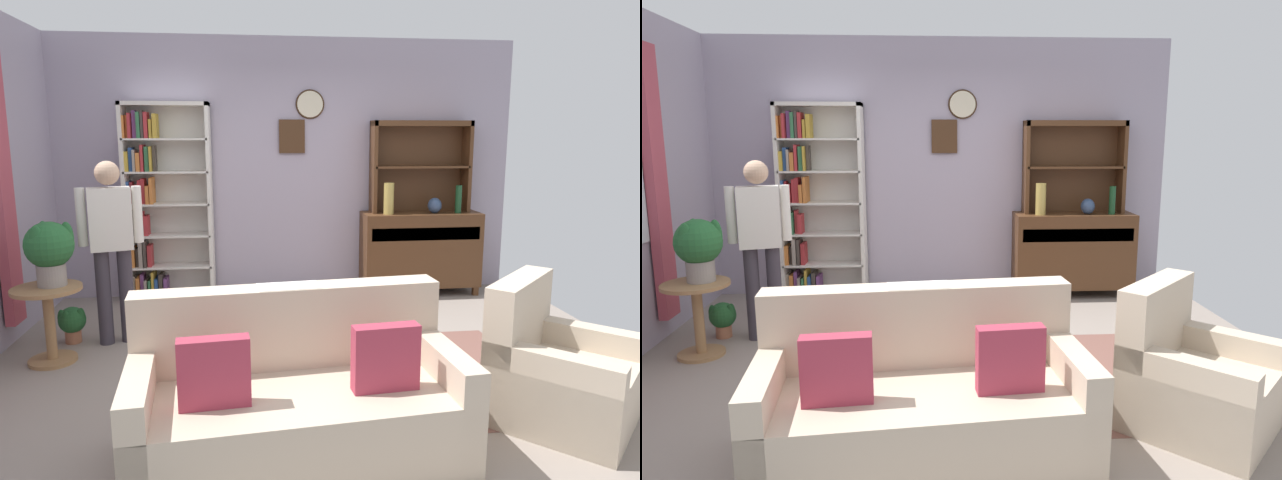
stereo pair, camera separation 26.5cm
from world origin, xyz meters
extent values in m
cube|color=gray|center=(0.00, 0.00, -0.01)|extent=(5.40, 4.60, 0.02)
cube|color=#A399AD|center=(0.00, 2.13, 1.40)|extent=(5.00, 0.06, 2.80)
cylinder|color=beige|center=(0.22, 2.08, 2.09)|extent=(0.28, 0.03, 0.28)
torus|color=#382314|center=(0.22, 2.08, 2.09)|extent=(0.31, 0.02, 0.31)
cube|color=#422816|center=(0.02, 2.08, 1.75)|extent=(0.28, 0.03, 0.36)
cube|color=#B24756|center=(-2.44, 0.71, 1.35)|extent=(0.08, 0.24, 2.30)
cube|color=brown|center=(0.20, -0.30, 0.00)|extent=(2.83, 1.73, 0.01)
cube|color=silver|center=(-1.73, 1.93, 1.05)|extent=(0.04, 0.30, 2.10)
cube|color=silver|center=(-0.87, 1.93, 1.05)|extent=(0.04, 0.30, 2.10)
cube|color=silver|center=(-1.30, 1.93, 2.08)|extent=(0.90, 0.30, 0.04)
cube|color=silver|center=(-1.30, 1.93, 0.02)|extent=(0.90, 0.30, 0.04)
cube|color=silver|center=(-1.30, 2.07, 1.05)|extent=(0.90, 0.01, 2.10)
cube|color=silver|center=(-1.30, 1.93, 0.38)|extent=(0.86, 0.30, 0.02)
cube|color=gray|center=(-1.70, 1.91, 0.17)|extent=(0.03, 0.15, 0.23)
cube|color=#CC7233|center=(-1.65, 1.91, 0.16)|extent=(0.04, 0.20, 0.22)
cube|color=#723F7F|center=(-1.61, 1.91, 0.18)|extent=(0.04, 0.16, 0.26)
cube|color=gray|center=(-1.57, 1.91, 0.15)|extent=(0.03, 0.22, 0.19)
cube|color=#337247|center=(-1.53, 1.91, 0.14)|extent=(0.03, 0.21, 0.19)
cube|color=gold|center=(-1.50, 1.91, 0.19)|extent=(0.03, 0.22, 0.28)
cube|color=#284C8C|center=(-1.46, 1.91, 0.15)|extent=(0.03, 0.23, 0.21)
cube|color=#3F3833|center=(-1.41, 1.91, 0.17)|extent=(0.04, 0.21, 0.25)
cube|color=#723F7F|center=(-1.37, 1.91, 0.15)|extent=(0.04, 0.20, 0.21)
cube|color=silver|center=(-1.30, 1.93, 0.71)|extent=(0.86, 0.30, 0.02)
cube|color=#CC7233|center=(-1.69, 1.91, 0.49)|extent=(0.04, 0.18, 0.21)
cube|color=#3F3833|center=(-1.65, 1.91, 0.49)|extent=(0.03, 0.12, 0.20)
cube|color=gray|center=(-1.60, 1.91, 0.53)|extent=(0.04, 0.23, 0.29)
cube|color=#3F3833|center=(-1.56, 1.91, 0.53)|extent=(0.03, 0.23, 0.28)
cube|color=#B22D33|center=(-1.52, 1.91, 0.50)|extent=(0.04, 0.17, 0.23)
cube|color=silver|center=(-1.30, 1.93, 1.05)|extent=(0.86, 0.30, 0.02)
cube|color=#723F7F|center=(-1.70, 1.91, 0.85)|extent=(0.03, 0.22, 0.26)
cube|color=#3F3833|center=(-1.66, 1.91, 0.86)|extent=(0.04, 0.14, 0.28)
cube|color=#337247|center=(-1.62, 1.91, 0.84)|extent=(0.03, 0.23, 0.23)
cube|color=#B22D33|center=(-1.58, 1.91, 0.85)|extent=(0.03, 0.11, 0.25)
cube|color=#B22D33|center=(-1.54, 1.91, 0.83)|extent=(0.04, 0.16, 0.21)
cube|color=silver|center=(-1.30, 1.93, 1.39)|extent=(0.86, 0.30, 0.02)
cube|color=#284C8C|center=(-1.70, 1.91, 1.18)|extent=(0.02, 0.17, 0.23)
cube|color=#B22D33|center=(-1.67, 1.91, 1.17)|extent=(0.02, 0.11, 0.23)
cube|color=#B22D33|center=(-1.63, 1.91, 1.16)|extent=(0.04, 0.17, 0.20)
cube|color=#B22D33|center=(-1.59, 1.91, 1.18)|extent=(0.03, 0.14, 0.25)
cube|color=#B22D33|center=(-1.55, 1.91, 1.19)|extent=(0.04, 0.15, 0.26)
cube|color=#CC7233|center=(-1.50, 1.91, 1.16)|extent=(0.03, 0.23, 0.19)
cube|color=#CC7233|center=(-1.46, 1.91, 1.20)|extent=(0.03, 0.23, 0.27)
cube|color=silver|center=(-1.30, 1.93, 1.72)|extent=(0.86, 0.30, 0.02)
cube|color=gold|center=(-1.69, 1.91, 1.50)|extent=(0.04, 0.20, 0.20)
cube|color=#284C8C|center=(-1.65, 1.91, 1.52)|extent=(0.04, 0.15, 0.24)
cube|color=gray|center=(-1.62, 1.91, 1.51)|extent=(0.03, 0.22, 0.22)
cube|color=#CC7233|center=(-1.58, 1.91, 1.49)|extent=(0.04, 0.21, 0.19)
cube|color=#B22D33|center=(-1.54, 1.91, 1.53)|extent=(0.03, 0.20, 0.27)
cube|color=#337247|center=(-1.49, 1.91, 1.52)|extent=(0.04, 0.17, 0.25)
cube|color=gold|center=(-1.45, 1.91, 1.52)|extent=(0.02, 0.23, 0.25)
cube|color=#3F3833|center=(-1.42, 1.91, 1.53)|extent=(0.03, 0.11, 0.26)
cube|color=#CC7233|center=(-1.70, 1.91, 1.85)|extent=(0.02, 0.22, 0.23)
cube|color=#CC7233|center=(-1.68, 1.91, 1.85)|extent=(0.02, 0.12, 0.23)
cube|color=#B22D33|center=(-1.64, 1.91, 1.86)|extent=(0.03, 0.23, 0.25)
cube|color=#723F7F|center=(-1.60, 1.91, 1.87)|extent=(0.04, 0.10, 0.28)
cube|color=#337247|center=(-1.56, 1.91, 1.86)|extent=(0.04, 0.16, 0.26)
cube|color=#3F3833|center=(-1.52, 1.91, 1.87)|extent=(0.03, 0.15, 0.28)
cube|color=#B22D33|center=(-1.48, 1.91, 1.86)|extent=(0.04, 0.17, 0.26)
cube|color=gold|center=(-1.44, 1.91, 1.83)|extent=(0.03, 0.16, 0.19)
cube|color=gold|center=(-1.40, 1.91, 1.86)|extent=(0.04, 0.19, 0.25)
cube|color=#4C2D19|center=(1.43, 1.86, 0.51)|extent=(1.30, 0.45, 0.82)
cube|color=#4C2D19|center=(0.83, 1.69, 0.05)|extent=(0.06, 0.06, 0.10)
cube|color=#4C2D19|center=(2.03, 1.69, 0.05)|extent=(0.06, 0.06, 0.10)
cube|color=#4C2D19|center=(0.83, 2.04, 0.05)|extent=(0.06, 0.06, 0.10)
cube|color=#4C2D19|center=(2.03, 2.04, 0.05)|extent=(0.06, 0.06, 0.10)
cube|color=#3D2414|center=(1.43, 1.64, 0.71)|extent=(1.20, 0.01, 0.14)
cube|color=#4C2D19|center=(0.90, 1.94, 1.42)|extent=(0.04, 0.26, 1.00)
cube|color=#4C2D19|center=(1.96, 1.94, 1.42)|extent=(0.04, 0.26, 1.00)
cube|color=#4C2D19|center=(1.43, 1.94, 1.89)|extent=(1.10, 0.26, 0.06)
cube|color=#4C2D19|center=(1.43, 1.94, 1.42)|extent=(1.06, 0.26, 0.02)
cube|color=#4C2D19|center=(1.43, 2.06, 1.42)|extent=(1.10, 0.01, 1.00)
cylinder|color=tan|center=(1.04, 1.78, 1.09)|extent=(0.11, 0.11, 0.34)
ellipsoid|color=#33476B|center=(1.56, 1.79, 1.01)|extent=(0.15, 0.15, 0.17)
cylinder|color=#194223|center=(1.82, 1.77, 1.07)|extent=(0.07, 0.07, 0.31)
cube|color=beige|center=(-0.20, -1.28, 0.21)|extent=(1.87, 1.01, 0.42)
cube|color=beige|center=(-0.23, -0.96, 0.66)|extent=(1.81, 0.36, 0.48)
cube|color=beige|center=(-1.02, -1.36, 0.30)|extent=(0.22, 0.86, 0.60)
cube|color=beige|center=(0.63, -1.21, 0.30)|extent=(0.22, 0.86, 0.60)
cube|color=#A33347|center=(-0.63, -1.44, 0.60)|extent=(0.37, 0.13, 0.36)
cube|color=#A33347|center=(0.26, -1.36, 0.60)|extent=(0.37, 0.13, 0.36)
cube|color=white|center=(-0.23, -0.96, 0.90)|extent=(0.37, 0.21, 0.00)
cube|color=beige|center=(1.47, -1.07, 0.20)|extent=(1.08, 1.08, 0.40)
cube|color=beige|center=(1.26, -0.86, 0.64)|extent=(0.66, 0.66, 0.48)
cube|color=beige|center=(1.25, -1.29, 0.28)|extent=(0.65, 0.65, 0.55)
cube|color=beige|center=(1.68, -0.86, 0.28)|extent=(0.65, 0.65, 0.55)
cylinder|color=#997047|center=(-2.02, 0.29, 0.60)|extent=(0.52, 0.52, 0.03)
cylinder|color=#997047|center=(-2.02, 0.29, 0.29)|extent=(0.08, 0.08, 0.58)
cylinder|color=#997047|center=(-2.02, 0.29, 0.01)|extent=(0.36, 0.36, 0.03)
cylinder|color=gray|center=(-1.99, 0.33, 0.70)|extent=(0.21, 0.21, 0.17)
sphere|color=#235B2D|center=(-1.99, 0.33, 0.93)|extent=(0.37, 0.37, 0.37)
ellipsoid|color=#235B2D|center=(-1.87, 0.38, 0.98)|extent=(0.11, 0.06, 0.26)
ellipsoid|color=#235B2D|center=(-2.06, 0.44, 0.98)|extent=(0.11, 0.06, 0.26)
ellipsoid|color=#235B2D|center=(-2.03, 0.21, 0.98)|extent=(0.11, 0.06, 0.26)
cylinder|color=#AD6B4C|center=(-1.99, 0.71, 0.05)|extent=(0.13, 0.13, 0.11)
sphere|color=#235B2D|center=(-1.99, 0.71, 0.20)|extent=(0.23, 0.23, 0.23)
ellipsoid|color=#235B2D|center=(-1.91, 0.68, 0.23)|extent=(0.07, 0.04, 0.16)
ellipsoid|color=#235B2D|center=(-2.01, 0.63, 0.23)|extent=(0.07, 0.04, 0.16)
ellipsoid|color=#235B2D|center=(-2.06, 0.67, 0.23)|extent=(0.07, 0.04, 0.16)
ellipsoid|color=#235B2D|center=(-1.91, 0.71, 0.23)|extent=(0.07, 0.04, 0.16)
cylinder|color=#38333D|center=(-1.69, 0.65, 0.41)|extent=(0.15, 0.15, 0.82)
cylinder|color=#38333D|center=(-1.52, 0.70, 0.41)|extent=(0.15, 0.15, 0.82)
cube|color=silver|center=(-1.60, 0.67, 1.08)|extent=(0.38, 0.29, 0.52)
sphere|color=tan|center=(-1.60, 0.67, 1.46)|extent=(0.25, 0.25, 0.20)
cylinder|color=silver|center=(-1.82, 0.61, 1.11)|extent=(0.10, 0.10, 0.48)
cylinder|color=silver|center=(-1.39, 0.73, 1.11)|extent=(0.10, 0.10, 0.48)
cube|color=#4C2D19|center=(-0.21, -0.34, 0.40)|extent=(0.80, 0.50, 0.03)
cube|color=#4C2D19|center=(-0.58, -0.56, 0.20)|extent=(0.05, 0.05, 0.39)
cube|color=#4C2D19|center=(0.16, -0.56, 0.20)|extent=(0.05, 0.05, 0.39)
cube|color=#4C2D19|center=(-0.58, -0.12, 0.20)|extent=(0.05, 0.05, 0.39)
cube|color=#4C2D19|center=(0.16, -0.12, 0.20)|extent=(0.05, 0.05, 0.39)
cube|color=#B22D33|center=(-0.23, -0.28, 0.43)|extent=(0.21, 0.11, 0.02)
cube|color=#284C8C|center=(-0.24, -0.28, 0.45)|extent=(0.15, 0.15, 0.02)
camera|label=1|loc=(-0.43, -4.11, 1.77)|focal=31.43mm
camera|label=2|loc=(-0.16, -4.14, 1.77)|focal=31.43mm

